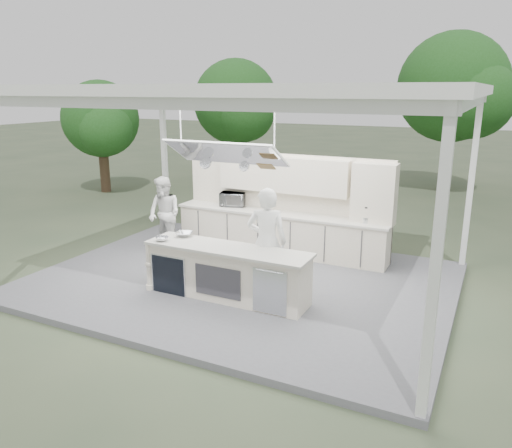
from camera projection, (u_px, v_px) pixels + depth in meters
The scene contains 12 objects.
ground at pixel (241, 284), 10.02m from camera, with size 90.00×90.00×0.00m, color #4C543A.
stage_deck at pixel (241, 281), 10.01m from camera, with size 8.00×6.00×0.12m, color #5C5B60.
tent at pixel (240, 94), 9.04m from camera, with size 8.20×6.20×3.86m.
demo_island at pixel (226, 272), 9.00m from camera, with size 3.10×0.79×0.95m.
back_counter at pixel (279, 232), 11.51m from camera, with size 5.08×0.72×0.95m.
back_wall_unit at pixel (302, 191), 11.25m from camera, with size 5.05×0.48×2.25m.
tree_cluster at pixel (365, 104), 17.69m from camera, with size 19.55×9.40×5.85m.
head_chef at pixel (267, 242), 9.03m from camera, with size 0.73×0.48×2.00m, color white.
sous_chef at pixel (164, 214), 11.55m from camera, with size 0.85×0.66×1.74m, color white.
toaster_oven at pixel (233, 199), 11.98m from camera, with size 0.59×0.40×0.33m, color #ACAEB3.
bowl_large at pixel (184, 234), 9.55m from camera, with size 0.32×0.32×0.08m, color silver.
bowl_small at pixel (162, 239), 9.25m from camera, with size 0.24×0.24×0.08m, color silver.
Camera 1 is at (4.39, -8.26, 3.80)m, focal length 35.00 mm.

